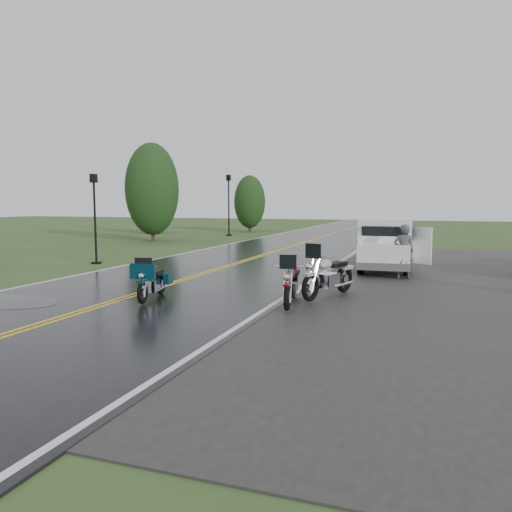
% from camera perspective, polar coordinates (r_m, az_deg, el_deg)
% --- Properties ---
extents(ground, '(120.00, 120.00, 0.00)m').
position_cam_1_polar(ground, '(13.26, -14.49, -4.74)').
color(ground, '#2D471E').
rests_on(ground, ground).
extents(road, '(8.00, 100.00, 0.04)m').
position_cam_1_polar(road, '(22.16, 0.08, -0.16)').
color(road, black).
rests_on(road, ground).
extents(motorcycle_red, '(1.08, 2.18, 1.23)m').
position_cam_1_polar(motorcycle_red, '(11.08, 3.60, -3.46)').
color(motorcycle_red, '#50090A').
rests_on(motorcycle_red, ground).
extents(motorcycle_teal, '(1.06, 1.98, 1.11)m').
position_cam_1_polar(motorcycle_teal, '(12.09, -12.86, -3.08)').
color(motorcycle_teal, '#042936').
rests_on(motorcycle_teal, ground).
extents(motorcycle_silver, '(1.56, 2.50, 1.39)m').
position_cam_1_polar(motorcycle_silver, '(12.12, 6.25, -2.27)').
color(motorcycle_silver, '#9EA3A6').
rests_on(motorcycle_silver, ground).
extents(van_white, '(2.11, 5.01, 1.93)m').
position_cam_1_polar(van_white, '(17.26, 11.96, 1.05)').
color(van_white, white).
rests_on(van_white, ground).
extents(person_at_van, '(0.68, 0.49, 1.74)m').
position_cam_1_polar(person_at_van, '(16.62, 16.52, 0.41)').
color(person_at_van, '#494A4E').
rests_on(person_at_van, ground).
extents(lamp_post_near_left, '(0.31, 0.31, 3.62)m').
position_cam_1_polar(lamp_post_near_left, '(20.92, -17.93, 4.08)').
color(lamp_post_near_left, black).
rests_on(lamp_post_near_left, ground).
extents(lamp_post_far_left, '(0.39, 0.39, 4.51)m').
position_cam_1_polar(lamp_post_far_left, '(36.77, -3.13, 5.83)').
color(lamp_post_far_left, black).
rests_on(lamp_post_far_left, ground).
extents(tree_left_mid, '(3.39, 3.39, 5.30)m').
position_cam_1_polar(tree_left_mid, '(32.49, -11.76, 6.37)').
color(tree_left_mid, '#1E3D19').
rests_on(tree_left_mid, ground).
extents(tree_left_far, '(2.62, 2.62, 4.03)m').
position_cam_1_polar(tree_left_far, '(42.02, -0.73, 5.56)').
color(tree_left_far, '#1E3D19').
rests_on(tree_left_far, ground).
extents(pine_left_far, '(2.46, 2.46, 5.14)m').
position_cam_1_polar(pine_left_far, '(40.94, -11.78, 6.19)').
color(pine_left_far, '#1E3D19').
rests_on(pine_left_far, ground).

